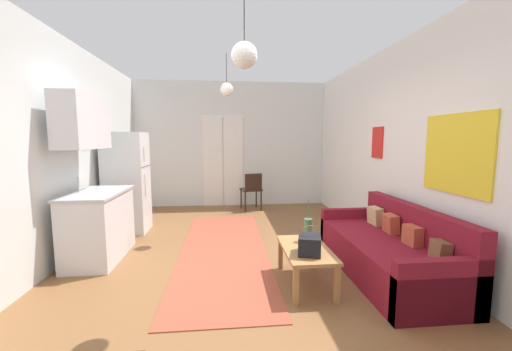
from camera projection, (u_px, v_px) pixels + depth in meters
name	position (u px, v px, depth m)	size (l,w,h in m)	color
ground_plane	(239.00, 275.00, 3.66)	(4.98, 7.99, 0.10)	brown
wall_back	(231.00, 145.00, 7.19)	(4.58, 0.13, 2.87)	silver
wall_right	(423.00, 149.00, 3.71)	(0.12, 7.59, 2.87)	white
wall_left	(28.00, 151.00, 3.27)	(0.12, 7.59, 2.87)	silver
area_rug	(223.00, 250.00, 4.34)	(1.19, 3.68, 0.01)	#9E4733
couch	(390.00, 252.00, 3.54)	(0.85, 2.00, 0.80)	maroon
coffee_table	(306.00, 253.00, 3.28)	(0.48, 0.89, 0.40)	#A87542
bamboo_vase	(308.00, 230.00, 3.50)	(0.09, 0.09, 0.47)	#47704C
handbag	(309.00, 244.00, 3.10)	(0.29, 0.32, 0.29)	black
refrigerator	(127.00, 183.00, 5.13)	(0.67, 0.61, 1.67)	white
kitchen_counter	(95.00, 198.00, 3.94)	(0.60, 1.12, 2.10)	silver
accent_chair	(252.00, 189.00, 6.73)	(0.50, 0.48, 0.82)	black
pendant_lamp_near	(244.00, 55.00, 2.67)	(0.23, 0.23, 0.70)	black
pendant_lamp_far	(227.00, 89.00, 4.78)	(0.21, 0.21, 0.64)	black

